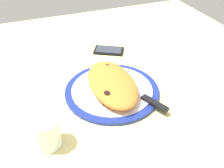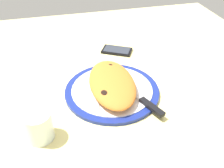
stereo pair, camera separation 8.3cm
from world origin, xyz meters
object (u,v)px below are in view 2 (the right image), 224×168
(smartphone, at_px, (117,51))
(water_glass, at_px, (39,128))
(calzone, at_px, (113,83))
(plate, at_px, (112,90))
(knife, at_px, (146,102))
(fork, at_px, (95,98))

(smartphone, distance_m, water_glass, 0.53)
(calzone, bearing_deg, plate, -105.76)
(plate, bearing_deg, knife, 40.08)
(fork, bearing_deg, knife, 66.43)
(calzone, height_order, knife, calzone)
(fork, distance_m, water_glass, 0.21)
(smartphone, height_order, water_glass, water_glass)
(smartphone, relative_size, water_glass, 1.66)
(water_glass, bearing_deg, knife, 98.15)
(knife, bearing_deg, fork, -113.57)
(plate, height_order, knife, knife)
(calzone, relative_size, smartphone, 1.97)
(calzone, bearing_deg, water_glass, -58.97)
(knife, distance_m, smartphone, 0.37)
(plate, distance_m, calzone, 0.03)
(fork, bearing_deg, plate, 117.24)
(knife, bearing_deg, calzone, -140.57)
(smartphone, bearing_deg, knife, -0.56)
(calzone, distance_m, fork, 0.08)
(knife, relative_size, water_glass, 2.38)
(calzone, bearing_deg, smartphone, 162.34)
(fork, xyz_separation_m, knife, (0.07, 0.15, 0.00))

